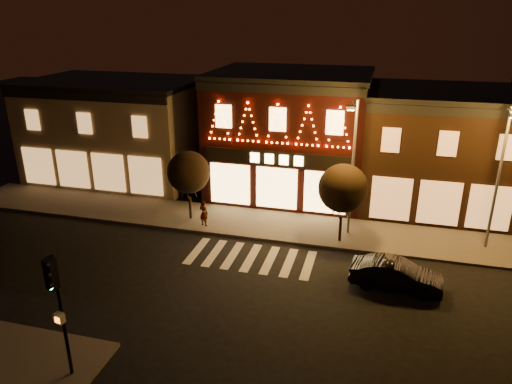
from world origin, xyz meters
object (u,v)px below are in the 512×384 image
at_px(streetlamp_mid, 352,159).
at_px(pedestrian, 204,213).
at_px(dark_sedan, 396,275).
at_px(traffic_signal_near, 56,295).

height_order(streetlamp_mid, pedestrian, streetlamp_mid).
bearing_deg(dark_sedan, traffic_signal_near, 134.90).
distance_m(traffic_signal_near, streetlamp_mid, 16.19).
bearing_deg(streetlamp_mid, pedestrian, 178.37).
xyz_separation_m(streetlamp_mid, pedestrian, (-8.21, -0.99, -3.66)).
distance_m(streetlamp_mid, dark_sedan, 6.75).
relative_size(streetlamp_mid, pedestrian, 4.87).
bearing_deg(pedestrian, streetlamp_mid, -155.38).
bearing_deg(traffic_signal_near, pedestrian, 99.07).
bearing_deg(dark_sedan, pedestrian, 75.97).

